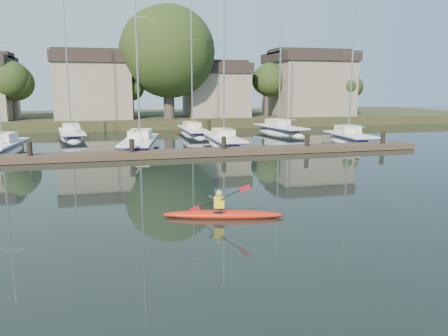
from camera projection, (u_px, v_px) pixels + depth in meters
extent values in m
plane|color=black|center=(238.00, 217.00, 15.05)|extent=(160.00, 160.00, 0.00)
ellipsoid|color=red|center=(223.00, 215.00, 14.95)|extent=(4.16, 1.60, 0.31)
cylinder|color=black|center=(219.00, 212.00, 14.93)|extent=(0.76, 0.76, 0.08)
imported|color=#2E292C|center=(219.00, 203.00, 14.87)|extent=(0.29, 0.37, 0.90)
cube|color=yellow|center=(219.00, 202.00, 14.87)|extent=(0.41, 0.34, 0.37)
sphere|color=tan|center=(219.00, 193.00, 14.81)|extent=(0.20, 0.20, 0.20)
cube|color=#4B392B|center=(179.00, 153.00, 28.36)|extent=(34.00, 2.00, 0.35)
cylinder|color=black|center=(30.00, 157.00, 26.18)|extent=(0.32, 0.32, 1.80)
cylinder|color=black|center=(132.00, 153.00, 27.63)|extent=(0.32, 0.32, 1.80)
cylinder|color=black|center=(224.00, 150.00, 29.07)|extent=(0.32, 0.32, 1.80)
cylinder|color=black|center=(307.00, 147.00, 30.51)|extent=(0.32, 0.32, 1.80)
cylinder|color=black|center=(382.00, 144.00, 31.95)|extent=(0.32, 0.32, 1.80)
ellipsoid|color=white|center=(2.00, 158.00, 30.20)|extent=(2.84, 8.13, 2.02)
cube|color=white|center=(1.00, 144.00, 30.02)|extent=(2.62, 6.69, 0.15)
cube|color=navy|center=(1.00, 145.00, 30.04)|extent=(2.72, 6.85, 0.09)
cube|color=silver|center=(2.00, 137.00, 30.41)|extent=(1.66, 2.34, 0.59)
ellipsoid|color=white|center=(140.00, 153.00, 32.35)|extent=(3.95, 9.94, 2.05)
cube|color=white|center=(139.00, 140.00, 32.18)|extent=(3.53, 8.20, 0.15)
cube|color=navy|center=(139.00, 141.00, 32.19)|extent=(3.65, 8.41, 0.09)
cube|color=silver|center=(140.00, 134.00, 32.68)|extent=(1.97, 2.94, 0.59)
cylinder|color=#9EA0A5|center=(136.00, 41.00, 31.19)|extent=(0.13, 0.13, 13.99)
cylinder|color=#9EA0A5|center=(136.00, 130.00, 30.60)|extent=(0.74, 3.64, 0.09)
cylinder|color=#9EA0A5|center=(136.00, 17.00, 30.89)|extent=(1.70, 0.34, 0.03)
ellipsoid|color=white|center=(225.00, 150.00, 33.97)|extent=(2.24, 8.11, 1.92)
cube|color=white|center=(225.00, 138.00, 33.80)|extent=(2.12, 6.65, 0.14)
cube|color=navy|center=(225.00, 139.00, 33.82)|extent=(2.20, 6.81, 0.08)
cube|color=silver|center=(223.00, 133.00, 34.20)|extent=(1.45, 2.28, 0.56)
cylinder|color=#9EA0A5|center=(224.00, 64.00, 33.02)|extent=(0.12, 0.12, 11.11)
cylinder|color=#9EA0A5|center=(228.00, 129.00, 32.50)|extent=(0.13, 3.07, 0.08)
cylinder|color=#9EA0A5|center=(224.00, 46.00, 32.78)|extent=(1.62, 0.05, 0.03)
ellipsoid|color=white|center=(349.00, 146.00, 36.22)|extent=(2.71, 7.53, 2.01)
cube|color=white|center=(350.00, 134.00, 36.05)|extent=(2.51, 6.20, 0.15)
cube|color=navy|center=(350.00, 136.00, 36.06)|extent=(2.61, 6.35, 0.08)
cube|color=silver|center=(348.00, 129.00, 36.41)|extent=(1.61, 2.17, 0.58)
cylinder|color=#9EA0A5|center=(352.00, 68.00, 35.30)|extent=(0.13, 0.13, 10.57)
cylinder|color=#9EA0A5|center=(357.00, 125.00, 34.82)|extent=(0.27, 2.81, 0.08)
cylinder|color=#9EA0A5|center=(353.00, 52.00, 35.07)|extent=(1.69, 0.14, 0.03)
ellipsoid|color=white|center=(72.00, 141.00, 39.01)|extent=(3.29, 9.12, 1.88)
cube|color=white|center=(71.00, 132.00, 38.85)|extent=(2.97, 7.52, 0.14)
cube|color=navy|center=(72.00, 132.00, 38.86)|extent=(3.07, 7.71, 0.08)
cube|color=silver|center=(71.00, 127.00, 39.27)|extent=(1.72, 2.66, 0.55)
cylinder|color=#9EA0A5|center=(67.00, 57.00, 37.92)|extent=(0.12, 0.12, 12.88)
cylinder|color=#9EA0A5|center=(72.00, 124.00, 37.48)|extent=(0.54, 3.37, 0.08)
cylinder|color=#9EA0A5|center=(65.00, 38.00, 37.64)|extent=(1.57, 0.25, 0.03)
ellipsoid|color=white|center=(193.00, 138.00, 41.96)|extent=(2.04, 9.51, 1.81)
cube|color=white|center=(193.00, 129.00, 41.80)|extent=(1.94, 7.80, 0.13)
cube|color=navy|center=(193.00, 129.00, 41.82)|extent=(2.02, 7.99, 0.08)
cube|color=silver|center=(192.00, 125.00, 42.28)|extent=(1.34, 2.67, 0.52)
cylinder|color=#9EA0A5|center=(192.00, 57.00, 40.86)|extent=(0.11, 0.11, 13.30)
cylinder|color=#9EA0A5|center=(196.00, 122.00, 40.31)|extent=(0.09, 3.61, 0.08)
cylinder|color=#9EA0A5|center=(191.00, 39.00, 40.57)|extent=(1.52, 0.04, 0.03)
ellipsoid|color=white|center=(280.00, 137.00, 43.20)|extent=(3.68, 9.04, 2.09)
cube|color=white|center=(280.00, 127.00, 43.03)|extent=(3.32, 7.46, 0.15)
cube|color=navy|center=(280.00, 128.00, 43.04)|extent=(3.44, 7.65, 0.09)
cube|color=silver|center=(278.00, 122.00, 43.43)|extent=(1.91, 2.67, 0.60)
cylinder|color=#9EA0A5|center=(280.00, 63.00, 42.16)|extent=(0.13, 0.13, 12.08)
cylinder|color=#9EA0A5|center=(287.00, 119.00, 41.68)|extent=(0.62, 3.31, 0.09)
cylinder|color=#9EA0A5|center=(281.00, 48.00, 41.90)|extent=(1.74, 0.31, 0.03)
cube|color=#2C381C|center=(146.00, 118.00, 56.92)|extent=(90.00, 24.00, 1.00)
cube|color=gray|center=(95.00, 91.00, 49.13)|extent=(8.00, 8.00, 6.00)
cube|color=#29231E|center=(93.00, 58.00, 48.47)|extent=(8.40, 8.40, 1.20)
cube|color=gray|center=(215.00, 95.00, 52.58)|extent=(7.00, 7.00, 5.00)
cube|color=#29231E|center=(215.00, 69.00, 52.02)|extent=(7.35, 7.35, 1.20)
cube|color=gray|center=(308.00, 89.00, 55.33)|extent=(9.00, 9.00, 6.50)
cube|color=#29231E|center=(309.00, 58.00, 54.63)|extent=(9.45, 9.45, 1.20)
cylinder|color=#433B35|center=(169.00, 96.00, 48.28)|extent=(1.20, 1.20, 5.00)
sphere|color=#203113|center=(168.00, 49.00, 47.37)|extent=(8.50, 8.50, 8.50)
cylinder|color=#433B35|center=(15.00, 106.00, 45.57)|extent=(0.48, 0.48, 3.00)
sphere|color=#203113|center=(13.00, 82.00, 45.12)|extent=(3.40, 3.40, 3.40)
cylinder|color=#433B35|center=(132.00, 106.00, 47.99)|extent=(0.38, 0.38, 2.80)
sphere|color=#203113|center=(131.00, 86.00, 47.59)|extent=(2.72, 2.72, 2.72)
cylinder|color=#433B35|center=(267.00, 103.00, 52.75)|extent=(0.50, 0.50, 3.20)
sphere|color=#203113|center=(267.00, 80.00, 52.27)|extent=(3.57, 3.57, 3.57)
cylinder|color=#433B35|center=(347.00, 105.00, 53.78)|extent=(0.41, 0.41, 2.60)
sphere|color=#203113|center=(348.00, 87.00, 53.39)|extent=(2.89, 2.89, 2.89)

